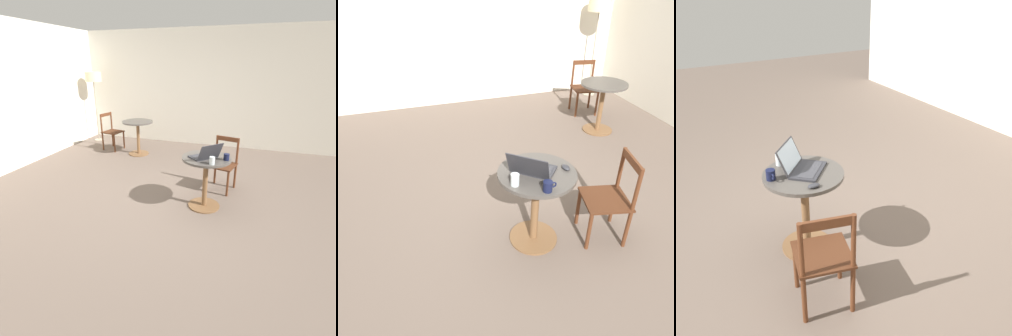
% 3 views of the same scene
% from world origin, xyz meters
% --- Properties ---
extents(ground_plane, '(16.00, 16.00, 0.00)m').
position_xyz_m(ground_plane, '(0.00, 0.00, 0.00)').
color(ground_plane, '#66564C').
extents(wall_back, '(9.40, 0.06, 2.70)m').
position_xyz_m(wall_back, '(0.00, 3.23, 1.35)').
color(wall_back, silver).
rests_on(wall_back, ground_plane).
extents(cafe_table_near, '(0.67, 0.67, 0.75)m').
position_xyz_m(cafe_table_near, '(0.12, -0.56, 0.54)').
color(cafe_table_near, brown).
rests_on(cafe_table_near, ground_plane).
extents(cafe_table_mid, '(0.67, 0.67, 0.75)m').
position_xyz_m(cafe_table_mid, '(1.97, 1.33, 0.54)').
color(cafe_table_mid, brown).
rests_on(cafe_table_mid, ground_plane).
extents(chair_near_right, '(0.48, 0.48, 0.85)m').
position_xyz_m(chair_near_right, '(0.78, -0.72, 0.43)').
color(chair_near_right, '#562D19').
rests_on(chair_near_right, ground_plane).
extents(chair_mid_back, '(0.47, 0.47, 0.85)m').
position_xyz_m(chair_mid_back, '(2.11, 2.09, 0.43)').
color(chair_mid_back, '#562D19').
rests_on(chair_mid_back, ground_plane).
extents(floor_lamp, '(0.39, 0.39, 1.74)m').
position_xyz_m(floor_lamp, '(2.68, 2.82, 1.55)').
color(floor_lamp, '#9E937F').
rests_on(floor_lamp, ground_plane).
extents(laptop, '(0.47, 0.47, 0.23)m').
position_xyz_m(laptop, '(0.07, -0.55, 0.80)').
color(laptop, '#2D2D33').
rests_on(laptop, cafe_table_near).
extents(mouse, '(0.06, 0.10, 0.03)m').
position_xyz_m(mouse, '(0.37, -0.58, 0.77)').
color(mouse, '#2D2D33').
rests_on(mouse, cafe_table_near).
extents(mug, '(0.11, 0.08, 0.09)m').
position_xyz_m(mug, '(0.09, -0.83, 0.80)').
color(mug, '#141938').
rests_on(mug, cafe_table_near).
extents(drinking_glass, '(0.07, 0.07, 0.10)m').
position_xyz_m(drinking_glass, '(-0.12, -0.67, 0.80)').
color(drinking_glass, silver).
rests_on(drinking_glass, cafe_table_near).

